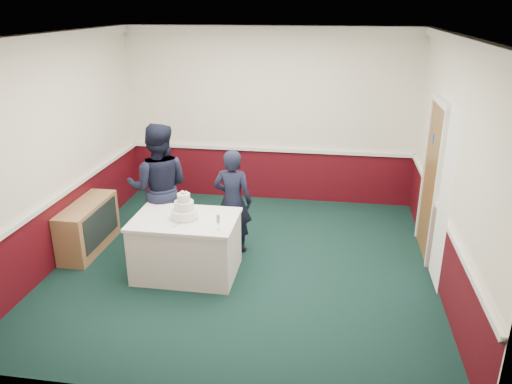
# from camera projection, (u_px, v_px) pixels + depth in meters

# --- Properties ---
(ground) EXTENTS (5.00, 5.00, 0.00)m
(ground) POSITION_uv_depth(u_px,v_px,m) (244.00, 264.00, 6.80)
(ground) COLOR #122B26
(ground) RESTS_ON ground
(room_shell) EXTENTS (5.00, 5.00, 3.00)m
(room_shell) POSITION_uv_depth(u_px,v_px,m) (257.00, 112.00, 6.66)
(room_shell) COLOR white
(room_shell) RESTS_ON ground
(sideboard) EXTENTS (0.41, 1.20, 0.70)m
(sideboard) POSITION_uv_depth(u_px,v_px,m) (88.00, 227.00, 7.10)
(sideboard) COLOR #A3794F
(sideboard) RESTS_ON ground
(cake_table) EXTENTS (1.32, 0.92, 0.79)m
(cake_table) POSITION_uv_depth(u_px,v_px,m) (186.00, 246.00, 6.44)
(cake_table) COLOR white
(cake_table) RESTS_ON ground
(wedding_cake) EXTENTS (0.35, 0.35, 0.36)m
(wedding_cake) POSITION_uv_depth(u_px,v_px,m) (184.00, 210.00, 6.26)
(wedding_cake) COLOR white
(wedding_cake) RESTS_ON cake_table
(cake_knife) EXTENTS (0.07, 0.22, 0.00)m
(cake_knife) POSITION_uv_depth(u_px,v_px,m) (178.00, 224.00, 6.12)
(cake_knife) COLOR silver
(cake_knife) RESTS_ON cake_table
(champagne_flute) EXTENTS (0.05, 0.05, 0.21)m
(champagne_flute) POSITION_uv_depth(u_px,v_px,m) (218.00, 220.00, 5.92)
(champagne_flute) COLOR silver
(champagne_flute) RESTS_ON cake_table
(person_man) EXTENTS (1.00, 0.84, 1.83)m
(person_man) POSITION_uv_depth(u_px,v_px,m) (159.00, 187.00, 6.98)
(person_man) COLOR black
(person_man) RESTS_ON ground
(person_woman) EXTENTS (0.56, 0.39, 1.50)m
(person_woman) POSITION_uv_depth(u_px,v_px,m) (233.00, 201.00, 6.94)
(person_woman) COLOR black
(person_woman) RESTS_ON ground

